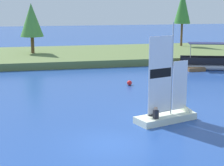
{
  "coord_description": "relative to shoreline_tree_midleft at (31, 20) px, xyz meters",
  "views": [
    {
      "loc": [
        -3.76,
        -17.26,
        6.86
      ],
      "look_at": [
        1.97,
        8.75,
        1.2
      ],
      "focal_mm": 60.62,
      "sensor_mm": 36.0,
      "label": 1
    }
  ],
  "objects": [
    {
      "name": "shoreline_tree_centre",
      "position": [
        21.04,
        3.72,
        1.48
      ],
      "size": [
        2.31,
        2.31,
        7.89
      ],
      "color": "brown",
      "rests_on": "shore_bank"
    },
    {
      "name": "sailboat",
      "position": [
        7.89,
        -26.87,
        -4.35
      ],
      "size": [
        4.4,
        2.54,
        6.19
      ],
      "rotation": [
        0.0,
        0.0,
        0.32
      ],
      "color": "silver",
      "rests_on": "ground"
    },
    {
      "name": "pontoon_boat",
      "position": [
        17.89,
        -11.0,
        -4.16
      ],
      "size": [
        6.37,
        3.74,
        2.77
      ],
      "rotation": [
        0.0,
        0.0,
        -0.31
      ],
      "color": "#B2B2B7",
      "rests_on": "ground"
    },
    {
      "name": "wooden_dock",
      "position": [
        16.21,
        -9.81,
        -4.62
      ],
      "size": [
        1.82,
        4.86,
        0.38
      ],
      "primitive_type": "cube",
      "color": "brown",
      "rests_on": "ground"
    },
    {
      "name": "channel_buoy",
      "position": [
        7.76,
        -17.02,
        -4.6
      ],
      "size": [
        0.42,
        0.42,
        0.42
      ],
      "primitive_type": "sphere",
      "color": "red",
      "rests_on": "ground"
    },
    {
      "name": "shoreline_tree_midleft",
      "position": [
        0.0,
        0.0,
        0.0
      ],
      "size": [
        2.82,
        2.82,
        6.06
      ],
      "color": "brown",
      "rests_on": "shore_bank"
    },
    {
      "name": "ground_plane",
      "position": [
        3.34,
        -30.03,
        -4.81
      ],
      "size": [
        200.0,
        200.0,
        0.0
      ],
      "primitive_type": "plane",
      "color": "#234793"
    },
    {
      "name": "shore_bank",
      "position": [
        3.34,
        -0.28,
        -4.41
      ],
      "size": [
        80.0,
        15.19,
        0.79
      ],
      "primitive_type": "cube",
      "color": "#5B703D",
      "rests_on": "ground"
    }
  ]
}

